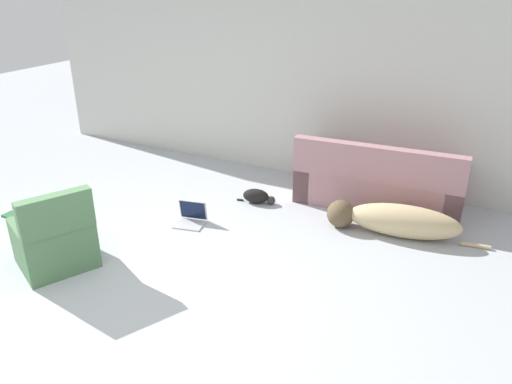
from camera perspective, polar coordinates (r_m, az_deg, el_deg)
ground_plane at (r=4.56m, az=-14.95°, el=-12.47°), size 20.00×20.00×0.00m
wall_back at (r=6.80m, az=3.94°, el=13.18°), size 7.94×0.06×2.73m
couch at (r=6.22m, az=13.82°, el=0.92°), size 1.99×0.90×0.84m
dog at (r=5.60m, az=15.42°, el=-3.10°), size 1.74×0.52×0.36m
cat at (r=6.16m, az=0.16°, el=-0.51°), size 0.49×0.24×0.18m
laptop_open at (r=5.74m, az=-7.39°, el=-2.73°), size 0.38×0.35×0.25m
book_green at (r=6.53m, az=-26.21°, el=-2.37°), size 0.16×0.14×0.02m
side_chair at (r=5.17m, az=-22.03°, el=-5.01°), size 0.88×0.88×0.84m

